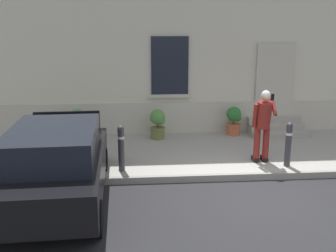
{
  "coord_description": "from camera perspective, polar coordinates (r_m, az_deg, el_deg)",
  "views": [
    {
      "loc": [
        -2.32,
        -6.97,
        3.22
      ],
      "look_at": [
        -1.62,
        1.6,
        1.1
      ],
      "focal_mm": 41.63,
      "sensor_mm": 36.0,
      "label": 1
    }
  ],
  "objects": [
    {
      "name": "person_on_phone",
      "position": [
        9.34,
        13.77,
        0.64
      ],
      "size": [
        0.51,
        0.5,
        1.74
      ],
      "rotation": [
        0.0,
        0.0,
        0.12
      ],
      "color": "maroon",
      "rests_on": "sidewalk"
    },
    {
      "name": "bollard_near_person",
      "position": [
        9.35,
        17.22,
        -2.34
      ],
      "size": [
        0.15,
        0.15,
        1.04
      ],
      "color": "#333338",
      "rests_on": "sidewalk"
    },
    {
      "name": "hatchback_car_black",
      "position": [
        7.65,
        -16.05,
        -5.24
      ],
      "size": [
        1.92,
        4.13,
        1.5
      ],
      "color": "black",
      "rests_on": "ground"
    },
    {
      "name": "building_facade",
      "position": [
        12.48,
        6.34,
        16.11
      ],
      "size": [
        24.0,
        1.52,
        7.5
      ],
      "color": "beige",
      "rests_on": "ground"
    },
    {
      "name": "planter_cream",
      "position": [
        11.58,
        -13.0,
        0.45
      ],
      "size": [
        0.44,
        0.44,
        0.86
      ],
      "color": "beige",
      "rests_on": "sidewalk"
    },
    {
      "name": "bollard_far_left",
      "position": [
        8.7,
        -6.87,
        -3.0
      ],
      "size": [
        0.15,
        0.15,
        1.04
      ],
      "color": "#333338",
      "rests_on": "sidewalk"
    },
    {
      "name": "planter_olive",
      "position": [
        11.23,
        -1.51,
        0.39
      ],
      "size": [
        0.44,
        0.44,
        0.86
      ],
      "color": "#606B38",
      "rests_on": "sidewalk"
    },
    {
      "name": "planter_terracotta",
      "position": [
        11.8,
        9.63,
        0.86
      ],
      "size": [
        0.44,
        0.44,
        0.86
      ],
      "color": "#B25B38",
      "rests_on": "sidewalk"
    },
    {
      "name": "curb_edge",
      "position": [
        8.82,
        11.02,
        -7.3
      ],
      "size": [
        24.0,
        0.12,
        0.15
      ],
      "primitive_type": "cube",
      "color": "gray",
      "rests_on": "ground"
    },
    {
      "name": "entrance_stoop",
      "position": [
        12.3,
        15.43,
        -0.21
      ],
      "size": [
        1.63,
        0.96,
        0.48
      ],
      "color": "#9E998E",
      "rests_on": "sidewalk"
    },
    {
      "name": "sidewalk",
      "position": [
        10.52,
        8.34,
        -3.69
      ],
      "size": [
        24.0,
        3.6,
        0.15
      ],
      "primitive_type": "cube",
      "color": "#99968E",
      "rests_on": "ground"
    },
    {
      "name": "ground_plane",
      "position": [
        8.02,
        12.8,
        -10.19
      ],
      "size": [
        80.0,
        80.0,
        0.0
      ],
      "primitive_type": "plane",
      "color": "#232326"
    }
  ]
}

